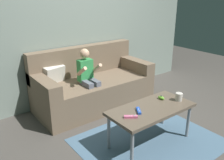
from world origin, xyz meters
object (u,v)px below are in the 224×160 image
at_px(coffee_mug, 179,97).
at_px(nunchuk_lime, 161,98).
at_px(couch, 92,86).
at_px(game_remote_blue_near_edge, 139,111).
at_px(game_remote_pink_far_corner, 131,117).
at_px(person_seated_on_couch, 89,77).
at_px(coffee_table, 151,111).

bearing_deg(coffee_mug, nunchuk_lime, 133.51).
relative_size(couch, nunchuk_lime, 19.10).
relative_size(couch, game_remote_blue_near_edge, 12.88).
bearing_deg(game_remote_blue_near_edge, game_remote_pink_far_corner, -162.01).
distance_m(person_seated_on_couch, coffee_mug, 1.27).
xyz_separation_m(couch, coffee_mug, (0.38, -1.32, 0.19)).
bearing_deg(person_seated_on_couch, coffee_mug, -64.47).
relative_size(couch, person_seated_on_couch, 1.89).
bearing_deg(game_remote_pink_far_corner, game_remote_blue_near_edge, 17.99).
distance_m(nunchuk_lime, game_remote_pink_far_corner, 0.60).
relative_size(game_remote_blue_near_edge, game_remote_pink_far_corner, 1.01).
height_order(person_seated_on_couch, coffee_table, person_seated_on_couch).
relative_size(person_seated_on_couch, game_remote_blue_near_edge, 6.82).
distance_m(game_remote_blue_near_edge, coffee_mug, 0.58).
bearing_deg(game_remote_blue_near_edge, person_seated_on_couch, 88.43).
height_order(couch, coffee_table, couch).
bearing_deg(person_seated_on_couch, couch, 46.55).
relative_size(person_seated_on_couch, coffee_table, 0.93).
bearing_deg(nunchuk_lime, coffee_mug, -46.49).
bearing_deg(game_remote_pink_far_corner, coffee_table, 6.00).
relative_size(couch, game_remote_pink_far_corner, 13.04).
bearing_deg(game_remote_pink_far_corner, couch, 74.71).
height_order(person_seated_on_couch, nunchuk_lime, person_seated_on_couch).
xyz_separation_m(game_remote_blue_near_edge, game_remote_pink_far_corner, (-0.16, -0.05, 0.00)).
xyz_separation_m(person_seated_on_couch, coffee_table, (0.15, -1.08, -0.13)).
height_order(game_remote_blue_near_edge, game_remote_pink_far_corner, same).
distance_m(game_remote_blue_near_edge, nunchuk_lime, 0.44).
bearing_deg(coffee_mug, couch, 105.94).
distance_m(person_seated_on_couch, nunchuk_lime, 1.08).
height_order(couch, person_seated_on_couch, person_seated_on_couch).
height_order(person_seated_on_couch, game_remote_blue_near_edge, person_seated_on_couch).
xyz_separation_m(game_remote_blue_near_edge, nunchuk_lime, (0.43, 0.07, 0.01)).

